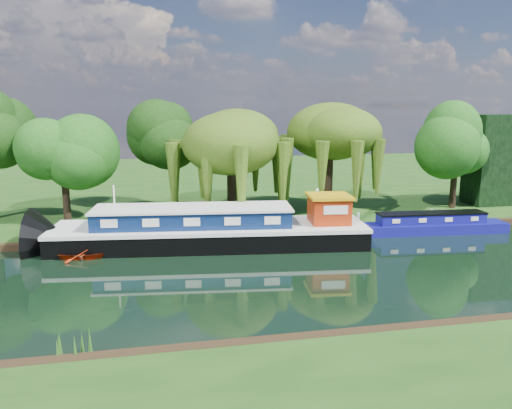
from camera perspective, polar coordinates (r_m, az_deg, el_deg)
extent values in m
plane|color=black|center=(29.55, 12.53, -7.25)|extent=(120.00, 120.00, 0.00)
cube|color=#1B3F11|center=(61.31, -0.42, 2.81)|extent=(120.00, 52.00, 0.45)
cube|color=black|center=(33.55, -5.21, -3.87)|extent=(20.97, 6.89, 1.37)
cube|color=silver|center=(33.35, -5.23, -2.54)|extent=(21.10, 7.00, 0.25)
cube|color=#0D204C|center=(33.22, -7.23, -1.43)|extent=(13.06, 4.73, 1.09)
cube|color=silver|center=(33.09, -7.25, -0.40)|extent=(13.31, 4.98, 0.14)
cube|color=#9C280B|center=(34.03, 8.34, -0.62)|extent=(2.79, 2.79, 1.72)
cube|color=#C99B0E|center=(33.85, 8.39, 0.96)|extent=(3.10, 3.10, 0.18)
cylinder|color=silver|center=(33.64, -15.86, -0.17)|extent=(0.11, 0.11, 2.74)
cube|color=navy|center=(39.00, 19.30, -2.62)|extent=(11.50, 2.70, 0.85)
cube|color=navy|center=(38.83, 19.37, -1.50)|extent=(8.05, 1.99, 0.71)
cube|color=black|center=(38.74, 19.41, -0.92)|extent=(8.16, 2.09, 0.09)
cube|color=silver|center=(36.92, 15.73, -1.86)|extent=(0.57, 0.09, 0.30)
cube|color=silver|center=(37.74, 18.52, -1.74)|extent=(0.57, 0.09, 0.30)
cube|color=silver|center=(38.65, 21.18, -1.63)|extent=(0.57, 0.09, 0.30)
cube|color=silver|center=(39.64, 23.71, -1.51)|extent=(0.57, 0.09, 0.30)
imported|color=#9C280B|center=(32.78, -18.62, -5.73)|extent=(3.50, 2.56, 0.71)
cylinder|color=black|center=(39.44, -2.82, 1.92)|extent=(0.62, 0.62, 4.79)
ellipsoid|color=#335011|center=(39.02, -2.87, 6.94)|extent=(6.69, 6.69, 4.32)
cylinder|color=black|center=(42.25, 8.28, 2.51)|extent=(0.69, 0.69, 4.90)
ellipsoid|color=#335011|center=(41.87, 8.42, 7.31)|extent=(6.70, 6.70, 4.33)
cylinder|color=black|center=(40.16, -20.98, 2.20)|extent=(0.54, 0.54, 5.98)
ellipsoid|color=#165014|center=(39.88, -21.22, 5.67)|extent=(4.89, 4.89, 4.89)
cylinder|color=black|center=(44.49, -9.33, 3.94)|extent=(0.58, 0.58, 6.48)
ellipsoid|color=black|center=(44.23, -9.44, 7.35)|extent=(5.18, 5.18, 5.18)
cylinder|color=black|center=(46.51, 21.72, 3.32)|extent=(0.60, 0.60, 6.02)
ellipsoid|color=#165014|center=(46.27, 21.95, 6.34)|extent=(4.82, 4.82, 4.82)
cube|color=black|center=(50.26, 26.27, 4.63)|extent=(6.00, 3.00, 8.00)
cylinder|color=silver|center=(38.79, 7.03, -0.26)|extent=(0.10, 0.10, 2.20)
sphere|color=white|center=(38.56, 7.07, 1.60)|extent=(0.36, 0.36, 0.36)
cylinder|color=silver|center=(34.95, -8.43, -2.59)|extent=(0.16, 0.16, 1.00)
cylinder|color=silver|center=(35.75, 1.22, -2.16)|extent=(0.16, 0.16, 1.00)
cylinder|color=silver|center=(37.88, 11.60, -1.62)|extent=(0.16, 0.16, 1.00)
cylinder|color=silver|center=(40.58, 19.43, -1.18)|extent=(0.16, 0.16, 1.00)
cone|color=#205617|center=(20.18, -20.47, -15.03)|extent=(1.20, 1.20, 1.10)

